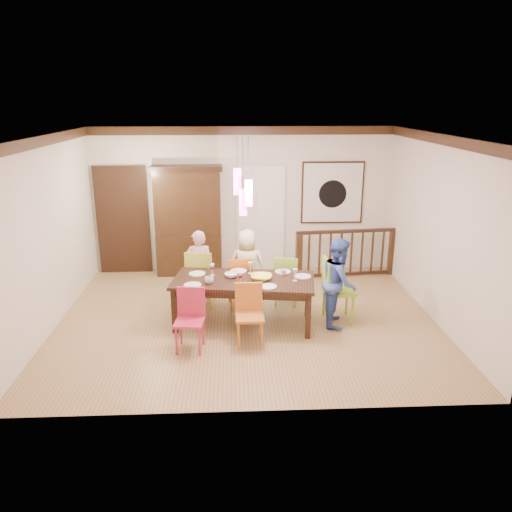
{
  "coord_description": "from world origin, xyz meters",
  "views": [
    {
      "loc": [
        -0.21,
        -7.39,
        3.41
      ],
      "look_at": [
        0.15,
        0.15,
        1.02
      ],
      "focal_mm": 35.0,
      "sensor_mm": 36.0,
      "label": 1
    }
  ],
  "objects_px": {
    "dining_table": "(244,284)",
    "person_far_left": "(199,268)",
    "chair_far_left": "(201,273)",
    "chair_end_right": "(339,286)",
    "china_hutch": "(188,221)",
    "balustrade": "(346,252)",
    "person_far_mid": "(247,266)",
    "person_end_right": "(339,282)"
  },
  "relations": [
    {
      "from": "chair_end_right",
      "to": "china_hutch",
      "type": "xyz_separation_m",
      "value": [
        -2.54,
        2.4,
        0.5
      ]
    },
    {
      "from": "chair_far_left",
      "to": "person_end_right",
      "type": "xyz_separation_m",
      "value": [
        2.18,
        -0.85,
        0.12
      ]
    },
    {
      "from": "chair_far_left",
      "to": "person_far_left",
      "type": "height_order",
      "value": "person_far_left"
    },
    {
      "from": "person_far_mid",
      "to": "person_end_right",
      "type": "height_order",
      "value": "person_end_right"
    },
    {
      "from": "balustrade",
      "to": "person_end_right",
      "type": "height_order",
      "value": "person_end_right"
    },
    {
      "from": "chair_far_left",
      "to": "person_far_left",
      "type": "bearing_deg",
      "value": -39.11
    },
    {
      "from": "chair_far_left",
      "to": "balustrade",
      "type": "relative_size",
      "value": 0.49
    },
    {
      "from": "dining_table",
      "to": "person_far_left",
      "type": "relative_size",
      "value": 1.73
    },
    {
      "from": "person_far_left",
      "to": "person_end_right",
      "type": "height_order",
      "value": "person_end_right"
    },
    {
      "from": "person_end_right",
      "to": "chair_end_right",
      "type": "bearing_deg",
      "value": -3.32
    },
    {
      "from": "person_far_left",
      "to": "person_far_mid",
      "type": "height_order",
      "value": "person_far_left"
    },
    {
      "from": "dining_table",
      "to": "person_far_left",
      "type": "bearing_deg",
      "value": 139.66
    },
    {
      "from": "person_far_left",
      "to": "person_end_right",
      "type": "distance_m",
      "value": 2.39
    },
    {
      "from": "chair_end_right",
      "to": "balustrade",
      "type": "relative_size",
      "value": 0.5
    },
    {
      "from": "chair_far_left",
      "to": "chair_end_right",
      "type": "xyz_separation_m",
      "value": [
        2.21,
        -0.74,
        0.02
      ]
    },
    {
      "from": "balustrade",
      "to": "person_end_right",
      "type": "bearing_deg",
      "value": -110.94
    },
    {
      "from": "person_far_mid",
      "to": "person_far_left",
      "type": "bearing_deg",
      "value": 14.41
    },
    {
      "from": "chair_end_right",
      "to": "person_end_right",
      "type": "bearing_deg",
      "value": 165.13
    },
    {
      "from": "dining_table",
      "to": "chair_end_right",
      "type": "distance_m",
      "value": 1.51
    },
    {
      "from": "china_hutch",
      "to": "person_far_mid",
      "type": "distance_m",
      "value": 1.97
    },
    {
      "from": "person_end_right",
      "to": "dining_table",
      "type": "bearing_deg",
      "value": 97.8
    },
    {
      "from": "person_end_right",
      "to": "person_far_left",
      "type": "bearing_deg",
      "value": 78.2
    },
    {
      "from": "person_far_mid",
      "to": "china_hutch",
      "type": "bearing_deg",
      "value": -44.94
    },
    {
      "from": "china_hutch",
      "to": "person_far_left",
      "type": "relative_size",
      "value": 1.65
    },
    {
      "from": "china_hutch",
      "to": "person_far_left",
      "type": "bearing_deg",
      "value": -79.7
    },
    {
      "from": "chair_far_left",
      "to": "china_hutch",
      "type": "height_order",
      "value": "china_hutch"
    },
    {
      "from": "balustrade",
      "to": "person_far_mid",
      "type": "xyz_separation_m",
      "value": [
        -2.0,
        -1.21,
        0.15
      ]
    },
    {
      "from": "person_far_left",
      "to": "balustrade",
      "type": "bearing_deg",
      "value": -159.9
    },
    {
      "from": "chair_far_left",
      "to": "person_far_left",
      "type": "distance_m",
      "value": 0.1
    },
    {
      "from": "dining_table",
      "to": "chair_end_right",
      "type": "relative_size",
      "value": 2.21
    },
    {
      "from": "china_hutch",
      "to": "chair_end_right",
      "type": "bearing_deg",
      "value": -43.4
    },
    {
      "from": "dining_table",
      "to": "balustrade",
      "type": "distance_m",
      "value": 2.97
    },
    {
      "from": "china_hutch",
      "to": "person_far_mid",
      "type": "height_order",
      "value": "china_hutch"
    },
    {
      "from": "balustrade",
      "to": "person_far_left",
      "type": "height_order",
      "value": "person_far_left"
    },
    {
      "from": "dining_table",
      "to": "china_hutch",
      "type": "relative_size",
      "value": 1.05
    },
    {
      "from": "china_hutch",
      "to": "balustrade",
      "type": "bearing_deg",
      "value": -6.34
    },
    {
      "from": "balustrade",
      "to": "person_far_mid",
      "type": "bearing_deg",
      "value": -154.14
    },
    {
      "from": "dining_table",
      "to": "person_far_left",
      "type": "xyz_separation_m",
      "value": [
        -0.74,
        0.83,
        -0.01
      ]
    },
    {
      "from": "dining_table",
      "to": "balustrade",
      "type": "bearing_deg",
      "value": 53.51
    },
    {
      "from": "person_far_left",
      "to": "person_end_right",
      "type": "relative_size",
      "value": 0.95
    },
    {
      "from": "china_hutch",
      "to": "chair_far_left",
      "type": "bearing_deg",
      "value": -78.85
    },
    {
      "from": "person_far_mid",
      "to": "person_end_right",
      "type": "bearing_deg",
      "value": 154.93
    }
  ]
}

